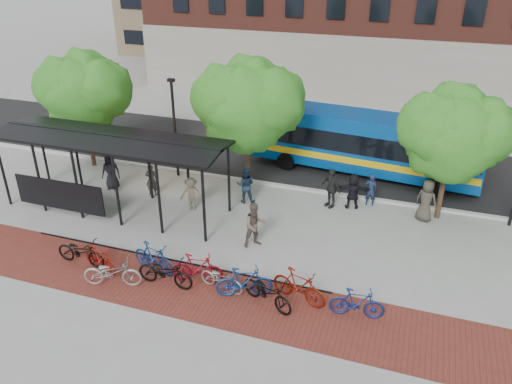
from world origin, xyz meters
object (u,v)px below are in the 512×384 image
(bike_5, at_px, (197,268))
(pedestrian_5, at_px, (353,191))
(pedestrian_0, at_px, (111,171))
(pedestrian_6, at_px, (426,201))
(bike_0, at_px, (81,252))
(pedestrian_1, at_px, (151,180))
(tree_a, at_px, (84,89))
(bike_8, at_px, (267,292))
(bike_6, at_px, (222,278))
(pedestrian_7, at_px, (371,190))
(tree_b, at_px, (249,101))
(bike_3, at_px, (154,258))
(bike_7, at_px, (244,282))
(bike_9, at_px, (299,286))
(bike_11, at_px, (357,303))
(pedestrian_2, at_px, (246,185))
(pedestrian_3, at_px, (191,194))
(tree_c, at_px, (455,132))
(bike_2, at_px, (112,272))
(bus, at_px, (364,140))
(pedestrian_8, at_px, (255,225))
(bike_1, at_px, (100,259))
(pedestrian_4, at_px, (331,188))
(bus_shelter, at_px, (108,147))
(bike_4, at_px, (165,272))
(lamp_post_left, at_px, (175,126))

(bike_5, xyz_separation_m, pedestrian_5, (4.39, 7.38, 0.29))
(pedestrian_0, bearing_deg, pedestrian_6, -11.15)
(bike_0, relative_size, pedestrian_1, 1.31)
(tree_a, bearing_deg, bike_8, -33.22)
(pedestrian_1, height_order, pedestrian_6, pedestrian_6)
(bike_6, xyz_separation_m, pedestrian_7, (4.13, 8.10, 0.32))
(tree_b, distance_m, pedestrian_6, 9.04)
(bike_3, height_order, bike_7, bike_7)
(bike_9, distance_m, pedestrian_1, 10.29)
(bike_11, relative_size, pedestrian_2, 1.01)
(tree_b, height_order, pedestrian_3, tree_b)
(bike_9, bearing_deg, bike_3, 107.34)
(bike_0, bearing_deg, pedestrian_2, -29.89)
(tree_c, xyz_separation_m, pedestrian_5, (-3.85, -0.38, -3.20))
(tree_c, bearing_deg, bike_2, -140.92)
(pedestrian_0, distance_m, pedestrian_2, 6.83)
(pedestrian_0, distance_m, pedestrian_3, 4.75)
(bike_2, xyz_separation_m, pedestrian_6, (10.36, 8.45, 0.42))
(pedestrian_0, bearing_deg, bike_11, -41.17)
(bike_7, bearing_deg, pedestrian_2, -2.62)
(bus, xyz_separation_m, bike_2, (-7.00, -12.61, -1.28))
(pedestrian_8, bearing_deg, pedestrian_6, -7.04)
(bike_1, xyz_separation_m, pedestrian_4, (7.12, 7.77, 0.45))
(tree_c, relative_size, bus, 0.49)
(tree_b, relative_size, tree_c, 1.09)
(tree_c, bearing_deg, bus_shelter, -164.94)
(pedestrian_5, bearing_deg, bike_3, 37.97)
(bus, relative_size, bike_2, 5.72)
(bike_7, bearing_deg, bike_9, -100.98)
(bike_4, bearing_deg, bike_0, 88.58)
(tree_a, distance_m, bike_9, 15.93)
(bike_4, xyz_separation_m, pedestrian_6, (8.57, 7.85, 0.41))
(bus, distance_m, bike_4, 13.16)
(bus_shelter, bearing_deg, tree_b, 36.21)
(bike_3, xyz_separation_m, bike_6, (2.79, -0.22, -0.13))
(bike_5, bearing_deg, pedestrian_4, -37.39)
(tree_b, xyz_separation_m, bus, (4.98, 3.66, -2.63))
(bike_1, distance_m, pedestrian_0, 7.07)
(bike_6, distance_m, pedestrian_3, 6.13)
(bike_4, height_order, pedestrian_7, pedestrian_7)
(lamp_post_left, bearing_deg, bike_5, -58.84)
(bike_2, height_order, bike_8, bike_2)
(bike_1, distance_m, bike_7, 5.61)
(bike_4, xyz_separation_m, pedestrian_2, (0.54, 6.92, 0.33))
(bike_2, bearing_deg, bike_6, -90.67)
(bus_shelter, distance_m, pedestrian_4, 10.15)
(bus_shelter, height_order, pedestrian_3, bus_shelter)
(bike_0, height_order, bike_5, bike_5)
(bike_2, bearing_deg, bike_0, 52.47)
(bike_2, bearing_deg, pedestrian_6, -66.70)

